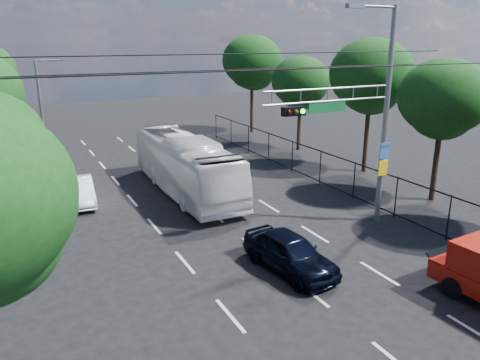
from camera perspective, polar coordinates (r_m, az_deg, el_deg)
lane_markings at (r=24.34m, az=-4.99°, el=-2.82°), size 6.12×38.00×0.01m
signal_mast at (r=20.74m, az=14.98°, el=8.18°), size 6.43×0.39×9.50m
streetlight_left at (r=29.72m, az=-22.68°, el=7.38°), size 2.09×0.22×7.08m
utility_wires at (r=18.24m, az=0.66°, el=13.92°), size 22.00×5.04×0.74m
fence_right at (r=26.21m, az=12.11°, el=0.66°), size 0.06×34.03×2.00m
tree_right_b at (r=25.71m, az=23.51°, el=8.52°), size 4.50×4.50×7.31m
tree_right_c at (r=30.23m, az=15.64°, el=11.62°), size 5.10×5.10×8.29m
tree_right_d at (r=35.57m, az=7.39°, el=11.35°), size 4.32×4.32×7.02m
tree_right_e at (r=42.44m, az=1.49°, el=13.81°), size 5.28×5.28×8.58m
navy_hatchback at (r=17.30m, az=6.09°, el=-8.76°), size 2.18×4.35×1.42m
white_bus at (r=25.81m, az=-6.66°, el=1.85°), size 2.67×11.09×3.08m
white_van at (r=25.45m, az=-19.01°, el=-1.28°), size 1.68×4.05×1.30m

